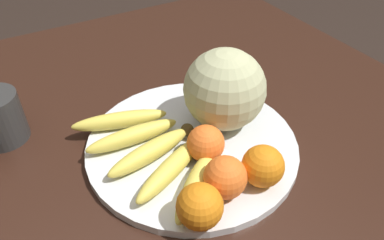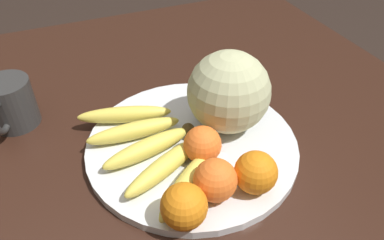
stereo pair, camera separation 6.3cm
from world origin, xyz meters
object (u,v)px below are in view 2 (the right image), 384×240
orange_front_right (256,172)px  orange_back_left (203,145)px  orange_front_left (215,180)px  banana_bunch (150,147)px  orange_mid_center (184,206)px  fruit_bowl (192,145)px  melon (229,92)px  ceramic_mug (10,104)px  kitchen_table (168,188)px  produce_tag (212,171)px

orange_front_right → orange_back_left: bearing=-151.6°
orange_front_left → orange_front_right: bearing=80.9°
banana_bunch → orange_mid_center: (0.15, 0.00, 0.02)m
orange_mid_center → orange_back_left: size_ratio=1.06×
fruit_bowl → melon: melon is taller
orange_back_left → orange_front_left: bearing=-10.5°
banana_bunch → orange_front_right: orange_front_right is taller
melon → ceramic_mug: melon is taller
kitchen_table → melon: (-0.01, 0.12, 0.19)m
melon → orange_front_left: size_ratio=2.23×
fruit_bowl → melon: (-0.02, 0.08, 0.08)m
melon → orange_mid_center: 0.23m
orange_back_left → banana_bunch: bearing=-119.8°
kitchen_table → melon: melon is taller
banana_bunch → melon: bearing=175.6°
orange_front_right → produce_tag: orange_front_right is taller
kitchen_table → orange_mid_center: size_ratio=18.20×
banana_bunch → produce_tag: banana_bunch is taller
produce_tag → fruit_bowl: bearing=-142.2°
orange_mid_center → kitchen_table: bearing=169.8°
orange_front_left → kitchen_table: bearing=-166.5°
kitchen_table → orange_front_right: orange_front_right is taller
orange_front_right → produce_tag: bearing=-140.4°
orange_front_right → kitchen_table: bearing=-146.5°
orange_front_right → ceramic_mug: (-0.33, -0.33, -0.00)m
melon → orange_front_left: bearing=-33.0°
kitchen_table → orange_mid_center: bearing=-10.2°
melon → orange_back_left: (0.06, -0.08, -0.04)m
fruit_bowl → orange_mid_center: bearing=-26.6°
orange_mid_center → ceramic_mug: size_ratio=0.55×
orange_back_left → melon: bearing=129.4°
fruit_bowl → melon: bearing=104.1°
banana_bunch → orange_front_right: (0.13, 0.12, 0.02)m
kitchen_table → ceramic_mug: (-0.19, -0.24, 0.14)m
orange_mid_center → ceramic_mug: 0.41m
fruit_bowl → produce_tag: size_ratio=4.17×
kitchen_table → ceramic_mug: ceramic_mug is taller
fruit_bowl → orange_front_right: (0.13, 0.05, 0.04)m
produce_tag → kitchen_table: bearing=-114.6°
orange_front_left → orange_front_right: (0.01, 0.06, 0.00)m
kitchen_table → ceramic_mug: 0.34m
banana_bunch → ceramic_mug: (-0.20, -0.21, 0.01)m
orange_mid_center → melon: bearing=137.9°
banana_bunch → fruit_bowl: bearing=168.8°
melon → orange_back_left: bearing=-50.6°
orange_front_left → orange_mid_center: (0.03, -0.06, 0.00)m
banana_bunch → produce_tag: size_ratio=3.37×
fruit_bowl → orange_mid_center: 0.17m
kitchen_table → orange_front_right: bearing=33.5°
melon → ceramic_mug: (-0.18, -0.36, -0.04)m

